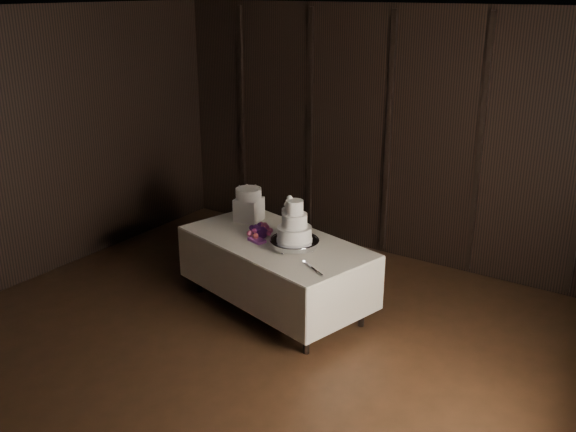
# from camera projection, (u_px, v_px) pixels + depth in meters

# --- Properties ---
(room) EXTENTS (6.08, 7.08, 3.08)m
(room) POSITION_uv_depth(u_px,v_px,m) (190.00, 218.00, 4.89)
(room) COLOR black
(room) RESTS_ON ground
(display_table) EXTENTS (2.18, 1.49, 0.76)m
(display_table) POSITION_uv_depth(u_px,v_px,m) (276.00, 271.00, 6.57)
(display_table) COLOR white
(display_table) RESTS_ON ground
(cake_stand) EXTENTS (0.59, 0.59, 0.09)m
(cake_stand) POSITION_uv_depth(u_px,v_px,m) (294.00, 244.00, 6.24)
(cake_stand) COLOR silver
(cake_stand) RESTS_ON display_table
(wedding_cake) EXTENTS (0.39, 0.34, 0.40)m
(wedding_cake) POSITION_uv_depth(u_px,v_px,m) (291.00, 224.00, 6.17)
(wedding_cake) COLOR white
(wedding_cake) RESTS_ON cake_stand
(bouquet) EXTENTS (0.38, 0.45, 0.19)m
(bouquet) POSITION_uv_depth(u_px,v_px,m) (260.00, 231.00, 6.52)
(bouquet) COLOR #BC4A71
(bouquet) RESTS_ON display_table
(box_pedestal) EXTENTS (0.30, 0.30, 0.25)m
(box_pedestal) POSITION_uv_depth(u_px,v_px,m) (249.00, 209.00, 6.97)
(box_pedestal) COLOR white
(box_pedestal) RESTS_ON display_table
(small_cake) EXTENTS (0.31, 0.31, 0.11)m
(small_cake) POSITION_uv_depth(u_px,v_px,m) (249.00, 193.00, 6.91)
(small_cake) COLOR white
(small_cake) RESTS_ON box_pedestal
(cake_knife) EXTENTS (0.33, 0.21, 0.01)m
(cake_knife) POSITION_uv_depth(u_px,v_px,m) (311.00, 267.00, 5.83)
(cake_knife) COLOR silver
(cake_knife) RESTS_ON display_table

